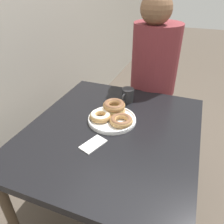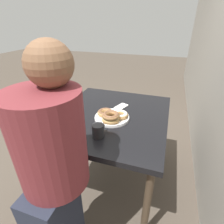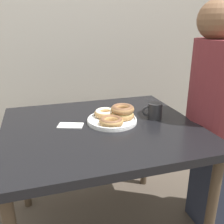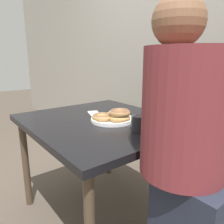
{
  "view_description": "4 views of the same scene",
  "coord_description": "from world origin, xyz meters",
  "views": [
    {
      "loc": [
        -0.9,
        -0.05,
        1.44
      ],
      "look_at": [
        0.07,
        0.32,
        0.79
      ],
      "focal_mm": 35.0,
      "sensor_mm": 36.0,
      "label": 1
    },
    {
      "loc": [
        1.21,
        0.69,
        1.43
      ],
      "look_at": [
        0.07,
        0.32,
        0.79
      ],
      "focal_mm": 28.0,
      "sensor_mm": 36.0,
      "label": 2
    },
    {
      "loc": [
        -0.3,
        -0.91,
        1.26
      ],
      "look_at": [
        0.07,
        0.32,
        0.79
      ],
      "focal_mm": 40.0,
      "sensor_mm": 36.0,
      "label": 3
    },
    {
      "loc": [
        1.14,
        -0.52,
        1.13
      ],
      "look_at": [
        0.07,
        0.32,
        0.79
      ],
      "focal_mm": 35.0,
      "sensor_mm": 36.0,
      "label": 4
    }
  ],
  "objects": [
    {
      "name": "ground_plane",
      "position": [
        0.0,
        0.0,
        0.0
      ],
      "size": [
        14.0,
        14.0,
        0.0
      ],
      "primitive_type": "plane",
      "color": "#4C4238"
    },
    {
      "name": "coffee_mug",
      "position": [
        0.32,
        0.3,
        0.78
      ],
      "size": [
        0.12,
        0.08,
        0.09
      ],
      "color": "#232326",
      "rests_on": "dining_table"
    },
    {
      "name": "donut_plate",
      "position": [
        0.09,
        0.32,
        0.77
      ],
      "size": [
        0.29,
        0.29,
        0.09
      ],
      "color": "white",
      "rests_on": "dining_table"
    },
    {
      "name": "dining_table",
      "position": [
        0.0,
        0.29,
        0.66
      ],
      "size": [
        1.03,
        0.91,
        0.73
      ],
      "color": "black",
      "rests_on": "ground_plane"
    },
    {
      "name": "napkin",
      "position": [
        -0.16,
        0.33,
        0.74
      ],
      "size": [
        0.15,
        0.11,
        0.01
      ],
      "color": "white",
      "rests_on": "dining_table"
    },
    {
      "name": "person_figure",
      "position": [
        0.69,
        0.2,
        0.74
      ],
      "size": [
        0.38,
        0.34,
        1.37
      ],
      "color": "#232838",
      "rests_on": "ground_plane"
    }
  ]
}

